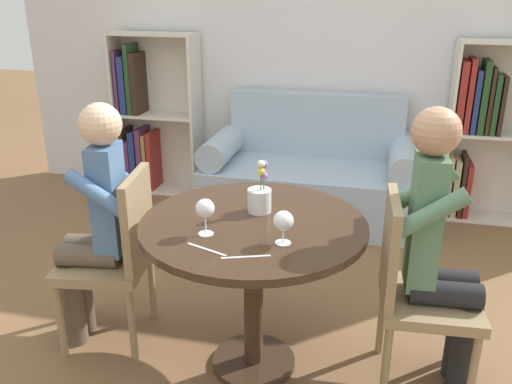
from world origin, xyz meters
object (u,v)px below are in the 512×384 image
at_px(bookshelf_left, 149,120).
at_px(bookshelf_right, 484,132).
at_px(chair_left, 117,251).
at_px(wine_glass_left, 205,210).
at_px(flower_vase, 259,196).
at_px(couch, 310,177).
at_px(person_right, 440,250).
at_px(wine_glass_right, 283,222).
at_px(chair_right, 414,286).
at_px(person_left, 95,222).

bearing_deg(bookshelf_left, bookshelf_right, 0.02).
bearing_deg(chair_left, wine_glass_left, 58.84).
height_order(chair_left, flower_vase, flower_vase).
relative_size(couch, wine_glass_left, 10.22).
bearing_deg(person_right, bookshelf_right, -16.72).
relative_size(bookshelf_right, wine_glass_right, 9.73).
height_order(chair_left, wine_glass_left, wine_glass_left).
distance_m(wine_glass_left, wine_glass_right, 0.33).
distance_m(chair_left, chair_right, 1.41).
bearing_deg(chair_right, couch, 17.38).
bearing_deg(wine_glass_right, chair_right, 24.04).
relative_size(bookshelf_right, wine_glass_left, 8.65).
bearing_deg(couch, chair_left, -111.28).
xyz_separation_m(bookshelf_right, flower_vase, (-1.27, -2.03, 0.14)).
relative_size(chair_right, person_left, 0.73).
xyz_separation_m(person_left, wine_glass_right, (0.96, -0.22, 0.20)).
bearing_deg(couch, person_left, -113.42).
bearing_deg(bookshelf_right, chair_right, -105.02).
height_order(bookshelf_right, person_right, bookshelf_right).
xyz_separation_m(bookshelf_right, chair_left, (-1.97, -2.08, -0.19)).
bearing_deg(person_right, person_left, 87.32).
bearing_deg(bookshelf_right, person_right, -102.81).
height_order(bookshelf_right, person_left, bookshelf_right).
xyz_separation_m(person_right, wine_glass_left, (-0.96, -0.24, 0.19)).
relative_size(bookshelf_left, wine_glass_left, 8.65).
relative_size(wine_glass_left, wine_glass_right, 1.12).
bearing_deg(couch, person_right, -66.23).
bearing_deg(flower_vase, bookshelf_left, 125.51).
height_order(bookshelf_left, person_right, bookshelf_left).
relative_size(person_left, flower_vase, 5.00).
xyz_separation_m(bookshelf_left, person_left, (0.65, -2.10, 0.03)).
relative_size(chair_left, chair_right, 1.00).
distance_m(chair_right, wine_glass_left, 0.97).
xyz_separation_m(bookshelf_right, wine_glass_left, (-1.43, -2.31, 0.18)).
height_order(person_left, wine_glass_left, person_left).
bearing_deg(couch, bookshelf_right, 11.91).
bearing_deg(flower_vase, person_right, -2.95).
bearing_deg(flower_vase, wine_glass_left, -119.32).
relative_size(bookshelf_left, flower_vase, 5.48).
bearing_deg(wine_glass_left, flower_vase, 60.68).
bearing_deg(chair_right, chair_left, 86.20).
bearing_deg(chair_right, person_left, 87.01).
bearing_deg(chair_left, bookshelf_right, 128.39).
bearing_deg(wine_glass_left, couch, 85.48).
height_order(wine_glass_left, flower_vase, flower_vase).
relative_size(bookshelf_right, chair_right, 1.51).
relative_size(person_right, wine_glass_right, 9.24).
bearing_deg(bookshelf_left, wine_glass_left, -60.91).
bearing_deg(chair_left, wine_glass_right, 66.50).
distance_m(chair_right, person_left, 1.51).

